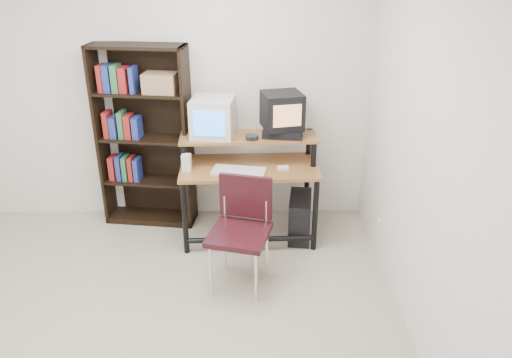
{
  "coord_description": "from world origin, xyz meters",
  "views": [
    {
      "loc": [
        0.86,
        -2.69,
        2.53
      ],
      "look_at": [
        0.9,
        1.1,
        0.79
      ],
      "focal_mm": 35.0,
      "sensor_mm": 36.0,
      "label": 1
    }
  ],
  "objects_px": {
    "crt_tv": "(282,110)",
    "bookshelf": "(145,135)",
    "computer_desk": "(249,169)",
    "crt_monitor": "(213,117)",
    "pc_tower": "(300,217)",
    "school_chair": "(242,222)"
  },
  "relations": [
    {
      "from": "crt_tv",
      "to": "bookshelf",
      "type": "bearing_deg",
      "value": 158.6
    },
    {
      "from": "computer_desk",
      "to": "crt_tv",
      "type": "height_order",
      "value": "crt_tv"
    },
    {
      "from": "bookshelf",
      "to": "crt_monitor",
      "type": "bearing_deg",
      "value": -9.04
    },
    {
      "from": "computer_desk",
      "to": "pc_tower",
      "type": "height_order",
      "value": "computer_desk"
    },
    {
      "from": "crt_monitor",
      "to": "bookshelf",
      "type": "distance_m",
      "value": 0.74
    },
    {
      "from": "computer_desk",
      "to": "crt_tv",
      "type": "relative_size",
      "value": 3.14
    },
    {
      "from": "crt_tv",
      "to": "pc_tower",
      "type": "distance_m",
      "value": 1.03
    },
    {
      "from": "computer_desk",
      "to": "pc_tower",
      "type": "distance_m",
      "value": 0.68
    },
    {
      "from": "pc_tower",
      "to": "bookshelf",
      "type": "distance_m",
      "value": 1.68
    },
    {
      "from": "pc_tower",
      "to": "bookshelf",
      "type": "bearing_deg",
      "value": 173.0
    },
    {
      "from": "school_chair",
      "to": "bookshelf",
      "type": "bearing_deg",
      "value": 145.91
    },
    {
      "from": "crt_monitor",
      "to": "school_chair",
      "type": "xyz_separation_m",
      "value": [
        0.26,
        -0.88,
        -0.59
      ]
    },
    {
      "from": "crt_tv",
      "to": "bookshelf",
      "type": "height_order",
      "value": "bookshelf"
    },
    {
      "from": "computer_desk",
      "to": "pc_tower",
      "type": "bearing_deg",
      "value": -6.9
    },
    {
      "from": "school_chair",
      "to": "crt_tv",
      "type": "bearing_deg",
      "value": 82.66
    },
    {
      "from": "crt_monitor",
      "to": "school_chair",
      "type": "relative_size",
      "value": 0.47
    },
    {
      "from": "computer_desk",
      "to": "crt_monitor",
      "type": "xyz_separation_m",
      "value": [
        -0.32,
        0.13,
        0.45
      ]
    },
    {
      "from": "computer_desk",
      "to": "crt_monitor",
      "type": "height_order",
      "value": "crt_monitor"
    },
    {
      "from": "crt_tv",
      "to": "school_chair",
      "type": "distance_m",
      "value": 1.15
    },
    {
      "from": "crt_monitor",
      "to": "bookshelf",
      "type": "height_order",
      "value": "bookshelf"
    },
    {
      "from": "pc_tower",
      "to": "school_chair",
      "type": "distance_m",
      "value": 0.96
    },
    {
      "from": "crt_monitor",
      "to": "pc_tower",
      "type": "distance_m",
      "value": 1.25
    }
  ]
}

